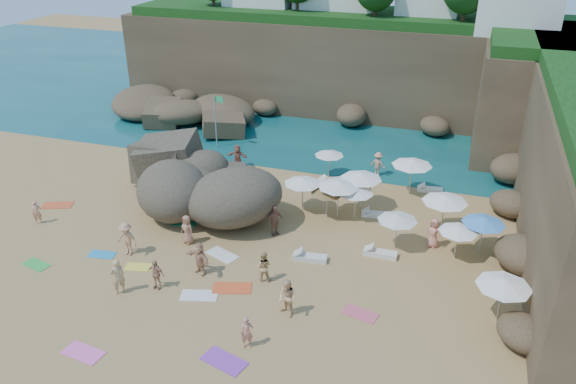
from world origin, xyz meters
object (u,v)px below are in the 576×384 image
(parasol_1, at_px, (356,191))
(person_stand_3, at_px, (274,221))
(person_stand_4, at_px, (433,233))
(parasol_2, at_px, (361,176))
(rock_outcrop, at_px, (193,208))
(person_stand_1, at_px, (263,266))
(person_stand_5, at_px, (237,156))
(person_stand_2, at_px, (378,164))
(person_stand_6, at_px, (118,276))
(flag_pole, at_px, (217,114))
(lounger_0, at_px, (332,181))
(parasol_0, at_px, (329,153))
(person_stand_0, at_px, (37,213))

(parasol_1, bearing_deg, person_stand_3, -140.27)
(person_stand_4, bearing_deg, parasol_2, 172.93)
(rock_outcrop, height_order, person_stand_4, person_stand_4)
(person_stand_1, relative_size, person_stand_5, 0.96)
(person_stand_2, distance_m, person_stand_4, 9.45)
(person_stand_6, bearing_deg, flag_pole, -135.03)
(rock_outcrop, distance_m, lounger_0, 9.62)
(lounger_0, relative_size, person_stand_5, 1.16)
(parasol_0, distance_m, person_stand_3, 8.65)
(person_stand_0, relative_size, person_stand_4, 0.85)
(parasol_0, height_order, person_stand_3, parasol_0)
(person_stand_2, height_order, person_stand_3, person_stand_3)
(parasol_1, xyz_separation_m, lounger_0, (-2.45, 4.23, -1.71))
(person_stand_1, bearing_deg, parasol_1, -121.77)
(person_stand_2, xyz_separation_m, person_stand_6, (-9.61, -17.28, 0.08))
(person_stand_0, bearing_deg, person_stand_6, -68.62)
(person_stand_3, bearing_deg, person_stand_6, 178.79)
(parasol_0, relative_size, person_stand_6, 1.07)
(person_stand_2, bearing_deg, person_stand_1, 92.61)
(person_stand_2, bearing_deg, parasol_0, 37.15)
(person_stand_2, relative_size, person_stand_4, 1.00)
(parasol_0, distance_m, person_stand_2, 3.56)
(parasol_1, bearing_deg, parasol_2, 88.97)
(flag_pole, distance_m, person_stand_0, 15.31)
(person_stand_0, bearing_deg, parasol_1, -21.35)
(parasol_1, bearing_deg, rock_outcrop, -169.04)
(rock_outcrop, height_order, parasol_2, parasol_2)
(rock_outcrop, relative_size, person_stand_4, 4.89)
(parasol_2, relative_size, person_stand_3, 1.39)
(parasol_0, distance_m, parasol_1, 6.03)
(parasol_2, height_order, person_stand_3, parasol_2)
(parasol_0, relative_size, person_stand_4, 1.17)
(lounger_0, bearing_deg, person_stand_3, -135.79)
(person_stand_1, bearing_deg, parasol_2, -118.91)
(parasol_0, xyz_separation_m, lounger_0, (0.51, -1.03, -1.60))
(flag_pole, distance_m, person_stand_3, 14.14)
(person_stand_2, distance_m, person_stand_3, 10.68)
(parasol_2, bearing_deg, lounger_0, 130.57)
(lounger_0, xyz_separation_m, person_stand_0, (-15.29, -10.66, 0.58))
(parasol_2, xyz_separation_m, person_stand_6, (-9.38, -12.10, -1.29))
(person_stand_1, bearing_deg, person_stand_5, -72.17)
(parasol_1, relative_size, person_stand_1, 1.31)
(person_stand_6, bearing_deg, rock_outcrop, -141.46)
(person_stand_0, distance_m, person_stand_4, 22.98)
(lounger_0, height_order, person_stand_6, person_stand_6)
(person_stand_0, height_order, person_stand_6, person_stand_6)
(person_stand_5, bearing_deg, parasol_2, -21.45)
(parasol_0, xyz_separation_m, person_stand_2, (3.21, 1.26, -0.90))
(parasol_0, height_order, person_stand_2, parasol_0)
(flag_pole, bearing_deg, person_stand_1, -58.45)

